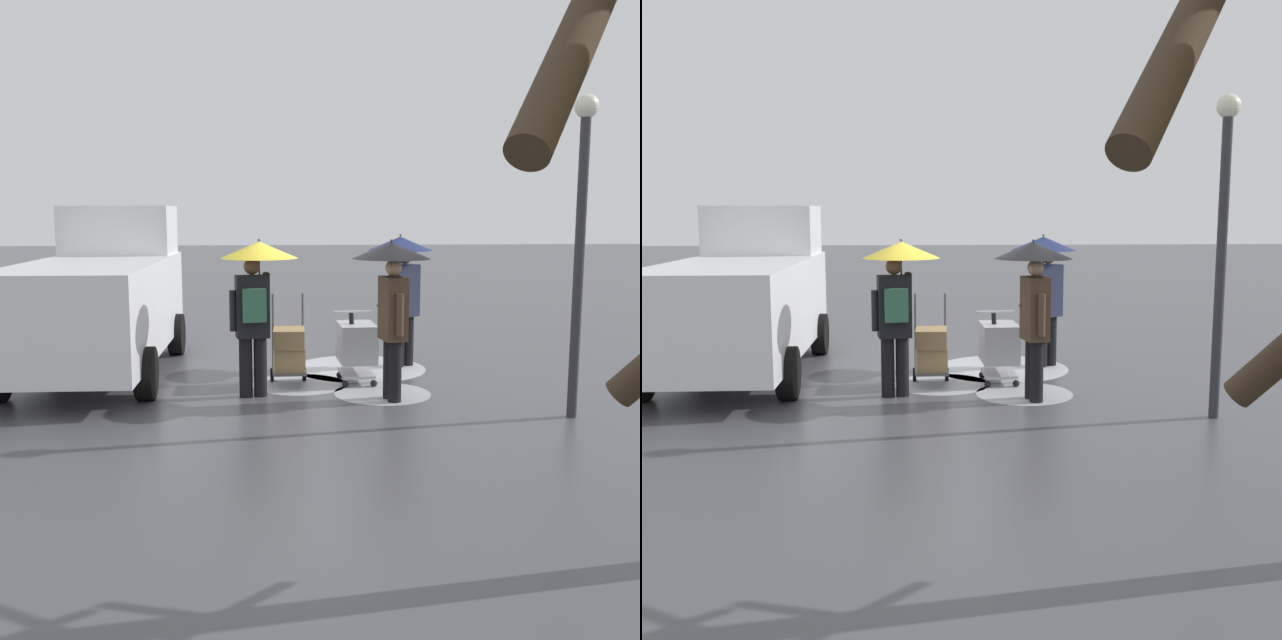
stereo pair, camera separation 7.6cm
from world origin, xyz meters
The scene contains 11 objects.
ground_plane centered at (0.00, 0.00, 0.00)m, with size 90.00×90.00×0.00m, color #4C4C51.
slush_patch_near_cluster centered at (0.43, -0.25, 0.00)m, with size 1.40×1.40×0.01m, color #ADAFB5.
slush_patch_under_van centered at (-0.58, -1.30, 0.00)m, with size 2.15×2.15×0.01m, color silver.
slush_patch_mid_street centered at (-0.69, 0.40, 0.00)m, with size 1.35×1.35×0.01m, color #ADAFB5.
cargo_van_parked_right centered at (3.48, -1.41, 1.18)m, with size 2.26×5.37×2.60m.
shopping_cart_vendor centered at (-0.42, -0.31, 0.57)m, with size 0.58×0.83×1.04m.
hand_dolly_boxes centered at (0.58, -0.20, 0.53)m, with size 0.53×0.71×1.32m.
pedestrian_pink_side centered at (1.04, 0.42, 1.57)m, with size 1.04×1.04×2.15m.
pedestrian_black_side centered at (-0.75, 0.71, 1.58)m, with size 1.04×1.04×2.15m.
pedestrian_white_side centered at (-1.28, -1.41, 1.58)m, with size 1.04×1.04×2.15m.
street_lamp centered at (-2.83, 1.76, 2.37)m, with size 0.28×0.28×3.86m.
Camera 2 is at (0.88, 10.48, 2.52)m, focal length 42.16 mm.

